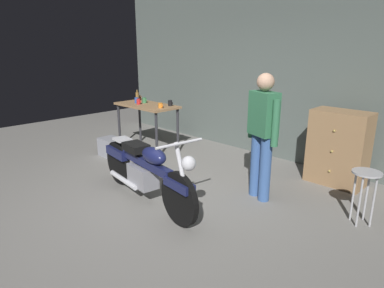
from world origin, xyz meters
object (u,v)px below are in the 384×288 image
motorcycle (145,170)px  mug_green_speckled (144,100)px  mug_brown_stoneware (140,98)px  bottle (137,96)px  mug_orange_travel (160,105)px  storage_bin (111,147)px  mug_blue_enamel (137,100)px  mug_red_diner (139,102)px  shop_stool (365,184)px  person_standing (263,132)px  wooden_dresser (338,148)px  mug_black_matte (170,103)px

motorcycle → mug_green_speckled: size_ratio=18.56×
mug_brown_stoneware → bottle: bottle is taller
motorcycle → mug_orange_travel: size_ratio=19.27×
mug_orange_travel → storage_bin: bearing=-132.8°
mug_blue_enamel → mug_red_diner: mug_blue_enamel is taller
storage_bin → mug_brown_stoneware: bearing=111.3°
shop_stool → person_standing: bearing=-169.3°
wooden_dresser → storage_bin: 3.89m
wooden_dresser → mug_brown_stoneware: (-3.89, -0.66, 0.40)m
wooden_dresser → bottle: size_ratio=4.56×
person_standing → mug_blue_enamel: size_ratio=15.13×
mug_black_matte → mug_red_diner: 0.64m
mug_green_speckled → mug_orange_travel: bearing=-11.6°
shop_stool → mug_black_matte: bearing=175.3°
wooden_dresser → mug_red_diner: wooden_dresser is taller
mug_green_speckled → mug_brown_stoneware: 0.42m
mug_red_diner → mug_green_speckled: 0.18m
wooden_dresser → storage_bin: (-3.50, -1.65, -0.38)m
storage_bin → mug_green_speckled: mug_green_speckled is taller
mug_black_matte → mug_green_speckled: bearing=-166.9°
mug_red_diner → bottle: size_ratio=0.45×
mug_red_diner → person_standing: bearing=-4.2°
bottle → mug_brown_stoneware: bearing=128.5°
mug_black_matte → mug_orange_travel: bearing=-82.0°
shop_stool → mug_blue_enamel: mug_blue_enamel is taller
mug_blue_enamel → mug_black_matte: (0.71, 0.25, -0.00)m
motorcycle → mug_black_matte: 2.24m
mug_blue_enamel → mug_orange_travel: 0.75m
shop_stool → mug_red_diner: 4.20m
mug_brown_stoneware → bottle: 0.19m
mug_black_matte → mug_brown_stoneware: (-0.98, 0.03, -0.01)m
motorcycle → mug_green_speckled: mug_green_speckled is taller
person_standing → mug_orange_travel: bearing=13.0°
motorcycle → mug_orange_travel: (-1.34, 1.42, 0.50)m
storage_bin → mug_orange_travel: size_ratio=3.89×
wooden_dresser → mug_blue_enamel: 3.76m
shop_stool → mug_brown_stoneware: (-4.60, 0.33, 0.45)m
mug_black_matte → wooden_dresser: bearing=13.3°
mug_orange_travel → mug_black_matte: bearing=98.0°
mug_red_diner → mug_brown_stoneware: bearing=141.0°
mug_black_matte → bottle: bottle is taller
mug_blue_enamel → mug_green_speckled: bearing=45.3°
person_standing → storage_bin: bearing=27.5°
shop_stool → mug_red_diner: mug_red_diner is taller
shop_stool → bottle: 4.52m
motorcycle → storage_bin: 2.13m
mug_red_diner → mug_black_matte: bearing=29.4°
storage_bin → mug_red_diner: size_ratio=4.05×
mug_red_diner → mug_orange_travel: (0.60, 0.04, -0.01)m
mug_brown_stoneware → wooden_dresser: bearing=9.6°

